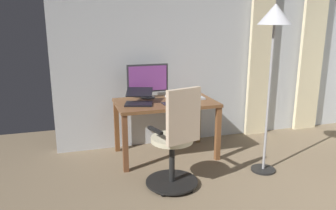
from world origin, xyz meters
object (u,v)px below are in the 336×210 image
object	(u,v)px
computer_monitor	(148,79)
floor_lamp	(274,29)
computer_keyboard	(189,99)
desk	(166,109)
cell_phone_face_up	(165,104)
laptop	(139,99)
office_chair	(176,143)
computer_mouse	(167,97)

from	to	relation	value
computer_monitor	floor_lamp	bearing A→B (deg)	137.77
computer_keyboard	desk	bearing A→B (deg)	-2.63
computer_keyboard	cell_phone_face_up	size ratio (longest dim) A/B	2.90
computer_keyboard	floor_lamp	xyz separation A→B (m)	(-0.66, 0.76, 0.89)
desk	computer_keyboard	xyz separation A→B (m)	(-0.30, 0.01, 0.11)
laptop	desk	bearing A→B (deg)	-157.95
computer_monitor	computer_keyboard	xyz separation A→B (m)	(-0.47, 0.26, -0.23)
computer_keyboard	computer_monitor	bearing A→B (deg)	-29.08
office_chair	cell_phone_face_up	size ratio (longest dim) A/B	7.60
computer_monitor	laptop	distance (m)	0.38
laptop	floor_lamp	bearing A→B (deg)	167.69
floor_lamp	computer_mouse	bearing A→B (deg)	-46.84
computer_mouse	floor_lamp	size ratio (longest dim) A/B	0.05
computer_mouse	computer_monitor	bearing A→B (deg)	-17.64
computer_monitor	floor_lamp	world-z (taller)	floor_lamp
laptop	computer_mouse	xyz separation A→B (m)	(-0.42, -0.20, -0.04)
office_chair	computer_mouse	world-z (taller)	office_chair
laptop	computer_keyboard	bearing A→B (deg)	-161.30
computer_keyboard	floor_lamp	bearing A→B (deg)	130.77
computer_keyboard	laptop	xyz separation A→B (m)	(0.65, 0.01, 0.04)
desk	cell_phone_face_up	distance (m)	0.18
computer_mouse	desk	bearing A→B (deg)	67.19
cell_phone_face_up	office_chair	bearing A→B (deg)	78.40
desk	office_chair	xyz separation A→B (m)	(0.15, 0.87, -0.13)
laptop	cell_phone_face_up	xyz separation A→B (m)	(-0.30, 0.11, -0.05)
desk	laptop	distance (m)	0.38
floor_lamp	office_chair	bearing A→B (deg)	4.60
cell_phone_face_up	floor_lamp	world-z (taller)	floor_lamp
floor_lamp	laptop	bearing A→B (deg)	-29.84
computer_monitor	cell_phone_face_up	distance (m)	0.47
office_chair	computer_keyboard	size ratio (longest dim) A/B	2.62
office_chair	laptop	bearing A→B (deg)	87.11
computer_mouse	cell_phone_face_up	bearing A→B (deg)	68.97
desk	floor_lamp	distance (m)	1.59
office_chair	floor_lamp	distance (m)	1.59
laptop	cell_phone_face_up	world-z (taller)	laptop
computer_monitor	cell_phone_face_up	size ratio (longest dim) A/B	3.76
desk	computer_keyboard	size ratio (longest dim) A/B	2.98
floor_lamp	computer_monitor	bearing A→B (deg)	-42.23
office_chair	computer_monitor	bearing A→B (deg)	74.95
computer_monitor	floor_lamp	distance (m)	1.66
desk	computer_monitor	world-z (taller)	computer_monitor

